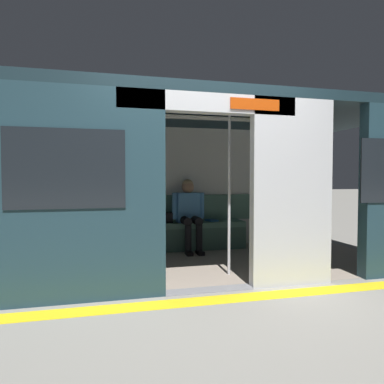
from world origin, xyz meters
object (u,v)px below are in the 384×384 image
at_px(train_car, 181,160).
at_px(grab_pole_far, 229,192).
at_px(book, 212,220).
at_px(handbag, 164,218).
at_px(person_seated, 189,210).
at_px(grab_pole_door, 164,193).
at_px(bench_seat, 172,229).

distance_m(train_car, grab_pole_far, 0.90).
height_order(train_car, book, train_car).
height_order(handbag, grab_pole_far, grab_pole_far).
bearing_deg(grab_pole_far, train_car, -52.15).
distance_m(handbag, grab_pole_far, 1.81).
bearing_deg(person_seated, book, -166.71).
xyz_separation_m(book, grab_pole_far, (0.28, 1.65, 0.56)).
distance_m(grab_pole_door, grab_pole_far, 0.86).
xyz_separation_m(bench_seat, book, (-0.71, -0.05, 0.12)).
xyz_separation_m(person_seated, handbag, (0.40, -0.10, -0.13)).
bearing_deg(book, person_seated, -2.10).
relative_size(train_car, grab_pole_door, 3.08).
bearing_deg(bench_seat, train_car, 86.31).
relative_size(person_seated, handbag, 4.60).
distance_m(train_car, handbag, 1.38).
relative_size(bench_seat, grab_pole_far, 1.21).
xyz_separation_m(grab_pole_door, grab_pole_far, (-0.85, -0.12, 0.00)).
distance_m(bench_seat, person_seated, 0.43).
distance_m(train_car, grab_pole_door, 0.93).
distance_m(bench_seat, grab_pole_door, 1.90).
height_order(train_car, handbag, train_car).
bearing_deg(handbag, grab_pole_far, 108.17).
bearing_deg(bench_seat, grab_pole_far, 104.77).
xyz_separation_m(train_car, grab_pole_far, (-0.49, 0.63, -0.43)).
bearing_deg(person_seated, grab_pole_door, 67.21).
bearing_deg(grab_pole_door, bench_seat, -103.78).
distance_m(bench_seat, book, 0.72).
bearing_deg(grab_pole_far, grab_pole_door, 8.16).
bearing_deg(grab_pole_far, handbag, -71.83).
distance_m(handbag, grab_pole_door, 1.87).
height_order(train_car, bench_seat, train_car).
xyz_separation_m(bench_seat, grab_pole_door, (0.42, 1.73, 0.68)).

